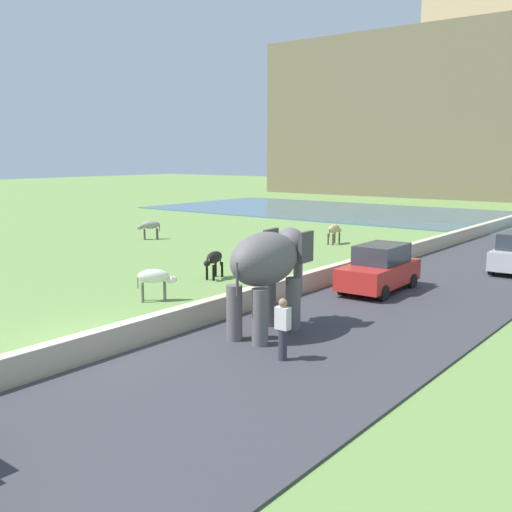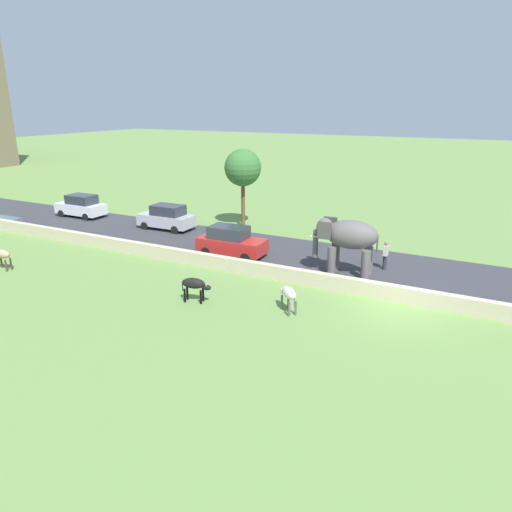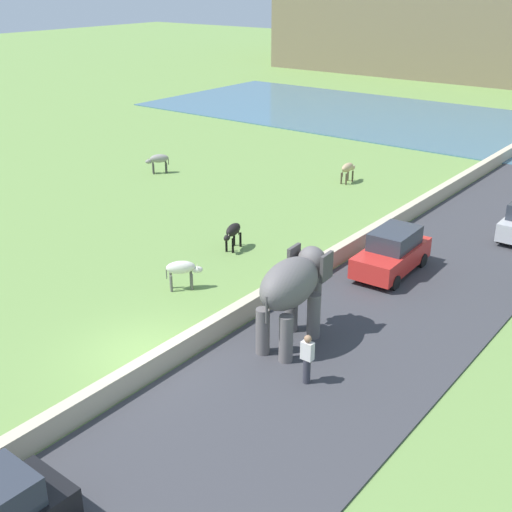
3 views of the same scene
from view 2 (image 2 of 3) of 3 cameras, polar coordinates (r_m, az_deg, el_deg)
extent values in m
plane|color=#6B8E47|center=(21.62, 16.48, -6.42)|extent=(220.00, 220.00, 0.00)
cube|color=#38383D|center=(34.88, -15.60, 3.04)|extent=(7.00, 120.00, 0.06)
cube|color=beige|center=(30.82, -17.65, 1.55)|extent=(0.40, 110.00, 0.73)
ellipsoid|color=#605B5B|center=(24.67, 11.47, 2.55)|extent=(1.60, 2.80, 1.50)
cylinder|color=#605B5B|center=(24.88, 9.09, -0.64)|extent=(0.44, 0.44, 1.60)
cylinder|color=#605B5B|center=(25.65, 9.56, -0.09)|extent=(0.44, 0.44, 1.60)
cylinder|color=#605B5B|center=(24.55, 13.06, -1.15)|extent=(0.44, 0.44, 1.60)
cylinder|color=#605B5B|center=(25.33, 13.41, -0.57)|extent=(0.44, 0.44, 1.60)
ellipsoid|color=#605B5B|center=(24.93, 8.32, 3.34)|extent=(1.06, 0.97, 1.10)
cube|color=#484444|center=(24.33, 8.26, 3.06)|extent=(0.17, 0.71, 0.90)
cube|color=#484444|center=(25.45, 8.97, 3.70)|extent=(0.17, 0.71, 0.90)
cylinder|color=#605B5B|center=(25.29, 7.19, 1.51)|extent=(0.28, 0.28, 1.50)
cone|color=silver|center=(24.94, 7.24, 2.35)|extent=(0.16, 0.57, 0.17)
cone|color=silver|center=(25.35, 7.52, 2.59)|extent=(0.16, 0.57, 0.17)
cylinder|color=#484444|center=(24.55, 14.44, 1.41)|extent=(0.08, 0.08, 0.90)
cylinder|color=#33333D|center=(26.42, 15.28, -0.81)|extent=(0.22, 0.22, 0.85)
cube|color=silver|center=(26.20, 15.41, 0.65)|extent=(0.36, 0.22, 0.56)
sphere|color=#997051|center=(26.09, 15.48, 1.46)|extent=(0.22, 0.22, 0.22)
cube|color=#B7B7BC|center=(34.26, -10.78, 4.28)|extent=(1.77, 4.03, 0.80)
cube|color=#2D333D|center=(33.97, -10.59, 5.48)|extent=(1.48, 2.22, 0.70)
cylinder|color=black|center=(34.53, -13.28, 3.54)|extent=(0.19, 0.60, 0.60)
cylinder|color=black|center=(35.75, -11.65, 4.14)|extent=(0.19, 0.60, 0.60)
cylinder|color=black|center=(32.97, -9.77, 3.08)|extent=(0.19, 0.60, 0.60)
cylinder|color=black|center=(34.24, -8.19, 3.72)|extent=(0.19, 0.60, 0.60)
cube|color=white|center=(39.89, -20.40, 5.40)|extent=(1.74, 4.02, 0.80)
cube|color=#2D333D|center=(39.60, -20.32, 6.44)|extent=(1.47, 2.21, 0.70)
cylinder|color=black|center=(40.41, -22.43, 4.73)|extent=(0.19, 0.60, 0.60)
cylinder|color=black|center=(41.45, -20.77, 5.23)|extent=(0.19, 0.60, 0.60)
cylinder|color=black|center=(38.51, -19.86, 4.42)|extent=(0.19, 0.60, 0.60)
cylinder|color=black|center=(39.60, -18.19, 4.95)|extent=(0.19, 0.60, 0.60)
cube|color=red|center=(27.79, -2.93, 1.35)|extent=(1.81, 4.05, 0.80)
cube|color=#2D333D|center=(27.67, -3.31, 2.89)|extent=(1.51, 2.24, 0.70)
cylinder|color=black|center=(28.02, 0.21, 0.67)|extent=(0.20, 0.60, 0.60)
cylinder|color=black|center=(26.65, -1.28, -0.27)|extent=(0.20, 0.60, 0.60)
cylinder|color=black|center=(29.19, -4.40, 1.33)|extent=(0.20, 0.60, 0.60)
cylinder|color=black|center=(27.87, -6.05, 0.46)|extent=(0.20, 0.60, 0.60)
ellipsoid|color=black|center=(21.55, -7.56, -3.28)|extent=(0.69, 1.17, 0.50)
cylinder|color=black|center=(21.76, -6.40, -4.64)|extent=(0.10, 0.10, 0.65)
cylinder|color=black|center=(21.50, -6.68, -4.95)|extent=(0.10, 0.10, 0.65)
cylinder|color=black|center=(22.03, -8.29, -4.44)|extent=(0.10, 0.10, 0.65)
cylinder|color=black|center=(21.76, -8.59, -4.74)|extent=(0.10, 0.10, 0.65)
ellipsoid|color=black|center=(21.39, -5.96, -3.81)|extent=(0.33, 0.45, 0.26)
cone|color=beige|center=(21.41, -5.89, -3.30)|extent=(0.04, 0.04, 0.12)
cone|color=beige|center=(21.25, -6.05, -3.47)|extent=(0.04, 0.04, 0.12)
cylinder|color=black|center=(21.81, -8.86, -3.64)|extent=(0.04, 0.04, 0.45)
ellipsoid|color=silver|center=(20.36, 4.01, -4.47)|extent=(1.06, 1.11, 0.50)
cylinder|color=#595753|center=(20.85, 3.15, -5.61)|extent=(0.10, 0.10, 0.65)
cylinder|color=#595753|center=(20.96, 3.92, -5.48)|extent=(0.10, 0.10, 0.65)
cylinder|color=#595753|center=(20.21, 4.02, -6.42)|extent=(0.10, 0.10, 0.65)
cylinder|color=#595753|center=(20.33, 4.82, -6.29)|extent=(0.10, 0.10, 0.65)
ellipsoid|color=silver|center=(20.95, 3.28, -4.23)|extent=(0.45, 0.46, 0.26)
cone|color=beige|center=(20.85, 3.06, -3.83)|extent=(0.04, 0.04, 0.12)
cone|color=beige|center=(20.92, 3.52, -3.76)|extent=(0.04, 0.04, 0.12)
cylinder|color=#595753|center=(19.99, 4.63, -5.55)|extent=(0.04, 0.04, 0.45)
ellipsoid|color=tan|center=(28.92, -28.34, 0.23)|extent=(0.47, 1.11, 0.50)
cylinder|color=#493D2C|center=(29.47, -28.38, -0.65)|extent=(0.10, 0.10, 0.65)
cylinder|color=#493D2C|center=(28.69, -27.95, -1.05)|extent=(0.10, 0.10, 0.65)
cylinder|color=#493D2C|center=(28.86, -27.47, -0.87)|extent=(0.10, 0.10, 0.65)
cylinder|color=#493D2C|center=(28.55, -27.63, -0.29)|extent=(0.04, 0.04, 0.45)
cylinder|color=brown|center=(34.33, -1.57, 6.31)|extent=(0.28, 0.28, 3.37)
sphere|color=#387033|center=(33.90, -1.60, 10.61)|extent=(2.62, 2.62, 2.62)
camera|label=1|loc=(33.83, 39.42, 7.91)|focal=42.55mm
camera|label=3|loc=(34.79, 44.99, 17.08)|focal=46.97mm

